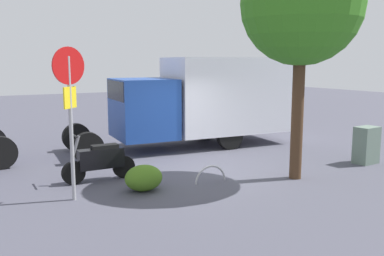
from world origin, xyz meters
name	(u,v)px	position (x,y,z in m)	size (l,w,h in m)	color
ground_plane	(207,169)	(0.00, 0.00, 0.00)	(60.00, 60.00, 0.00)	#474754
box_truck_near	(203,98)	(-1.64, -2.92, 1.65)	(7.76, 2.75, 3.03)	black
motorcycle	(101,160)	(2.82, -0.34, 0.52)	(1.81, 0.55, 1.20)	black
stop_sign	(70,99)	(3.76, 0.80, 2.13)	(0.71, 0.33, 3.19)	#9E9EA3
street_tree	(302,5)	(-1.49, 1.81, 4.21)	(2.91, 2.91, 5.69)	#47301E
utility_cabinet	(366,145)	(-4.36, 1.62, 0.53)	(0.67, 0.46, 1.06)	slate
bike_rack_hoop	(211,182)	(0.55, 1.09, 0.00)	(0.85, 0.85, 0.05)	#B7B7BC
shrub_near_sign	(144,178)	(2.22, 0.92, 0.30)	(0.87, 0.71, 0.59)	#46721E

